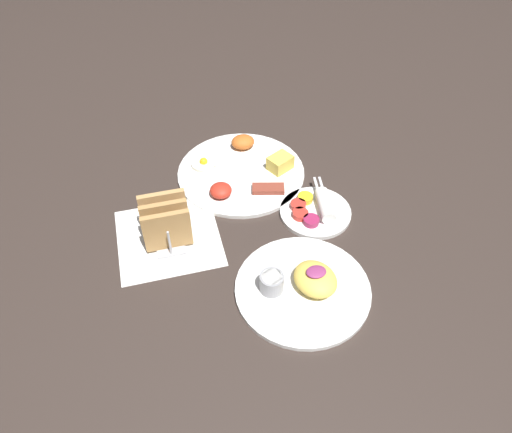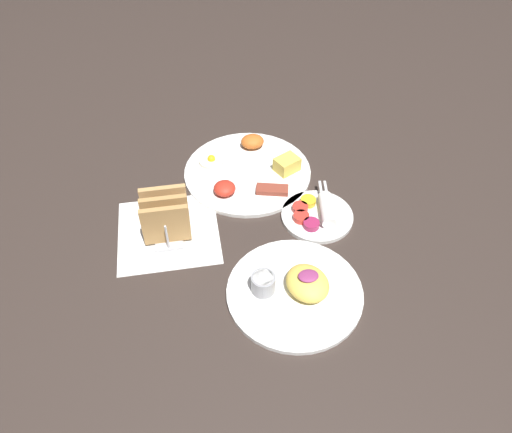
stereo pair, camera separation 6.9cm
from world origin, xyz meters
TOP-DOWN VIEW (x-y plane):
  - ground_plane at (0.00, 0.00)m, footprint 3.00×3.00m
  - napkin_flat at (-0.21, 0.02)m, footprint 0.22×0.22m
  - plate_breakfast at (-0.00, 0.19)m, footprint 0.31×0.31m
  - plate_condiments at (0.13, 0.01)m, footprint 0.16×0.17m
  - plate_foreground at (0.03, -0.19)m, footprint 0.27×0.27m
  - toast_rack at (-0.21, 0.02)m, footprint 0.10×0.12m

SIDE VIEW (x-z plane):
  - ground_plane at x=0.00m, z-range 0.00..0.00m
  - napkin_flat at x=-0.21m, z-range 0.00..0.00m
  - plate_breakfast at x=0.00m, z-range -0.01..0.03m
  - plate_condiments at x=0.13m, z-range -0.01..0.03m
  - plate_foreground at x=0.03m, z-range -0.01..0.04m
  - toast_rack at x=-0.21m, z-range 0.00..0.10m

